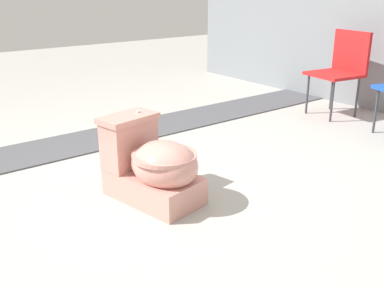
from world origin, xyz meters
The scene contains 4 objects.
ground_plane centered at (0.00, 0.00, 0.00)m, with size 14.00×14.00×0.00m, color #A8A59E.
gravel_strip centered at (-1.15, 0.50, 0.01)m, with size 0.56×8.00×0.01m, color #4C4C51.
toilet centered at (0.10, 0.04, 0.22)m, with size 0.69×0.48×0.52m.
folding_chair_left centered at (-0.38, 2.60, 0.51)m, with size 0.50×0.50×0.83m.
Camera 1 is at (2.26, -1.31, 1.28)m, focal length 42.00 mm.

